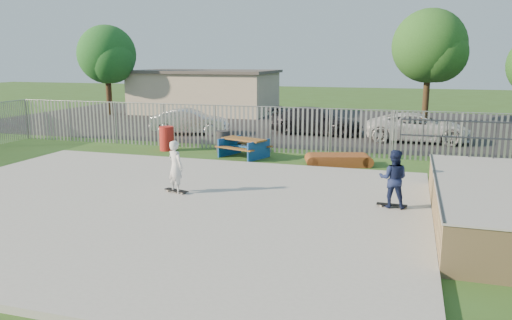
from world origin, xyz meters
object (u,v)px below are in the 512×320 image
(trash_bin_grey, at_px, (223,142))
(car_white, at_px, (419,127))
(tree_mid, at_px, (429,46))
(skater_white, at_px, (176,167))
(car_dark, at_px, (316,121))
(skater_navy, at_px, (393,179))
(tree_left, at_px, (107,55))
(picnic_table, at_px, (244,148))
(trash_bin_red, at_px, (167,138))
(car_silver, at_px, (190,122))
(funbox, at_px, (338,160))

(trash_bin_grey, bearing_deg, car_white, 33.35)
(tree_mid, relative_size, skater_white, 4.56)
(car_dark, xyz_separation_m, skater_navy, (4.50, -13.26, 0.19))
(car_white, height_order, skater_white, skater_white)
(trash_bin_grey, xyz_separation_m, car_white, (8.27, 5.44, 0.25))
(tree_mid, distance_m, skater_navy, 21.03)
(tree_left, bearing_deg, picnic_table, -40.36)
(trash_bin_red, distance_m, tree_mid, 18.56)
(car_white, xyz_separation_m, tree_mid, (0.48, 8.33, 4.09))
(trash_bin_red, xyz_separation_m, car_white, (10.83, 5.75, 0.18))
(car_silver, bearing_deg, car_dark, -86.58)
(car_dark, xyz_separation_m, tree_left, (-16.22, 5.13, 3.57))
(funbox, height_order, car_silver, car_silver)
(trash_bin_red, bearing_deg, tree_mid, 51.24)
(picnic_table, bearing_deg, car_white, 62.05)
(car_white, relative_size, tree_mid, 0.71)
(tree_left, relative_size, skater_navy, 4.10)
(funbox, distance_m, car_dark, 8.02)
(car_dark, bearing_deg, car_white, -98.54)
(tree_mid, bearing_deg, car_dark, -128.04)
(tree_left, distance_m, skater_white, 23.95)
(car_white, bearing_deg, trash_bin_grey, 123.38)
(tree_left, bearing_deg, trash_bin_grey, -41.04)
(car_white, distance_m, tree_left, 22.65)
(skater_navy, bearing_deg, tree_mid, -91.17)
(funbox, xyz_separation_m, car_dark, (-2.29, 7.67, 0.53))
(car_silver, bearing_deg, skater_white, -171.55)
(skater_white, bearing_deg, picnic_table, -63.68)
(car_dark, bearing_deg, trash_bin_red, 142.19)
(funbox, distance_m, car_white, 7.37)
(skater_navy, bearing_deg, car_silver, -43.11)
(picnic_table, height_order, trash_bin_grey, trash_bin_grey)
(car_dark, height_order, car_white, car_dark)
(car_dark, bearing_deg, trash_bin_grey, 156.83)
(funbox, height_order, car_white, car_white)
(tree_left, xyz_separation_m, skater_white, (14.52, -18.74, -3.38))
(car_white, bearing_deg, car_dark, 79.76)
(car_silver, relative_size, skater_white, 2.64)
(funbox, height_order, skater_navy, skater_navy)
(car_dark, height_order, skater_white, skater_white)
(trash_bin_red, relative_size, car_silver, 0.26)
(skater_white, bearing_deg, trash_bin_red, -34.81)
(picnic_table, height_order, skater_navy, skater_navy)
(tree_left, distance_m, skater_navy, 27.91)
(trash_bin_grey, relative_size, tree_left, 0.15)
(car_silver, distance_m, car_dark, 6.83)
(car_dark, distance_m, tree_mid, 10.21)
(trash_bin_red, bearing_deg, tree_left, 132.06)
(car_dark, distance_m, skater_navy, 14.00)
(car_white, distance_m, skater_white, 14.46)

